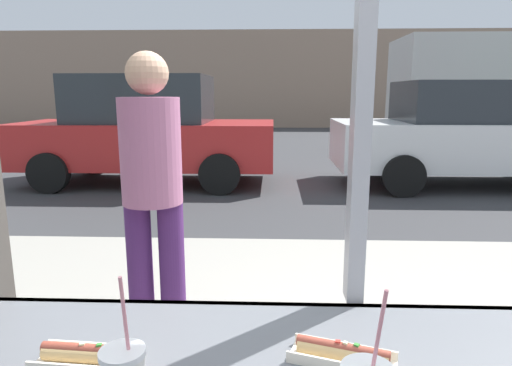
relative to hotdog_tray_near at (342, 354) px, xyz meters
name	(u,v)px	position (x,y,z in m)	size (l,w,h in m)	color
ground_plane	(285,168)	(0.08, 8.26, -0.94)	(60.00, 60.00, 0.00)	#38383A
sidewalk_strip	(308,314)	(0.08, 1.86, -0.88)	(16.00, 2.80, 0.12)	#9E998E
building_facade_far	(279,80)	(0.08, 19.99, 1.20)	(28.00, 1.20, 4.28)	gray
hotdog_tray_near	(342,354)	(0.00, 0.00, 0.00)	(0.26, 0.16, 0.05)	beige
hotdog_tray_far	(86,355)	(-0.60, -0.03, 0.00)	(0.25, 0.11, 0.05)	beige
parked_car_red	(146,130)	(-2.34, 6.62, -0.03)	(4.33, 1.93, 1.84)	red
parked_car_white	(477,133)	(3.24, 6.62, -0.06)	(4.70, 2.02, 1.74)	silver
pedestrian	(152,186)	(-0.81, 1.35, 0.11)	(0.32, 0.32, 1.63)	#47225B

